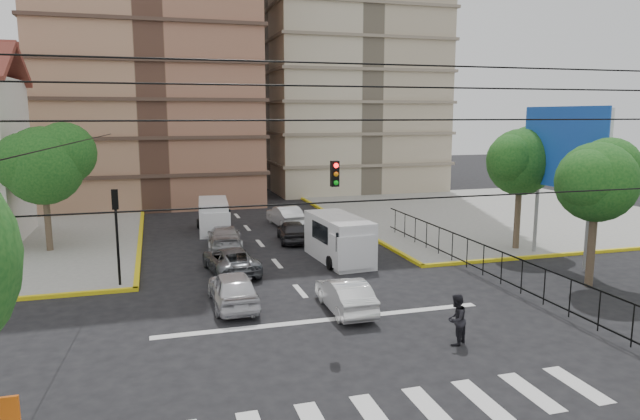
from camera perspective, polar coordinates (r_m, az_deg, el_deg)
name	(u,v)px	position (r m, az deg, el deg)	size (l,w,h in m)	color
ground	(334,331)	(21.35, 1.42, -12.03)	(160.00, 160.00, 0.00)	black
sidewalk_ne	(497,213)	(47.47, 17.28, -0.30)	(26.00, 26.00, 0.15)	gray
crosswalk_stripes	(402,412)	(16.27, 8.24, -19.39)	(12.00, 2.40, 0.01)	silver
stop_line	(325,320)	(22.41, 0.47, -10.94)	(13.00, 0.40, 0.01)	silver
park_fence	(483,278)	(28.92, 15.94, -6.57)	(0.10, 22.50, 1.66)	black
billboard	(564,150)	(32.31, 23.26, 5.50)	(0.36, 6.20, 8.10)	slate
tree_park_a	(598,178)	(28.50, 26.06, 2.86)	(4.41, 3.60, 6.83)	#473828
tree_park_c	(522,159)	(34.52, 19.54, 4.83)	(4.65, 3.80, 7.25)	#473828
tree_tudor	(45,162)	(35.49, -25.80, 4.36)	(5.39, 4.40, 7.43)	#473828
traffic_light_nw	(116,221)	(27.17, -19.71, -1.05)	(0.28, 0.22, 4.40)	black
traffic_light_hanging	(354,177)	(18.03, 3.46, 3.33)	(18.00, 9.12, 0.92)	black
van_right_lane	(340,240)	(30.57, 2.05, -3.06)	(2.50, 5.52, 2.42)	silver
van_left_lane	(214,217)	(38.82, -10.57, -0.70)	(2.24, 4.90, 2.15)	silver
car_silver_front_left	(233,288)	(24.00, -8.69, -7.76)	(1.77, 4.41, 1.50)	silver
car_white_front_right	(345,295)	(23.18, 2.52, -8.48)	(1.44, 4.12, 1.36)	white
car_grey_mid_left	(231,260)	(28.93, -8.93, -4.96)	(2.18, 4.72, 1.31)	#5B5E63
car_silver_rear_left	(225,237)	(34.04, -9.52, -2.70)	(1.95, 4.80, 1.39)	#B3B4B8
car_darkgrey_mid_right	(292,231)	(35.46, -2.79, -2.09)	(1.64, 4.08, 1.39)	#2A2A2C
car_white_rear_right	(285,216)	(40.49, -3.51, -0.58)	(1.55, 4.44, 1.46)	white
pedestrian_crosswalk	(456,319)	(20.45, 13.46, -10.60)	(0.87, 0.68, 1.79)	black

